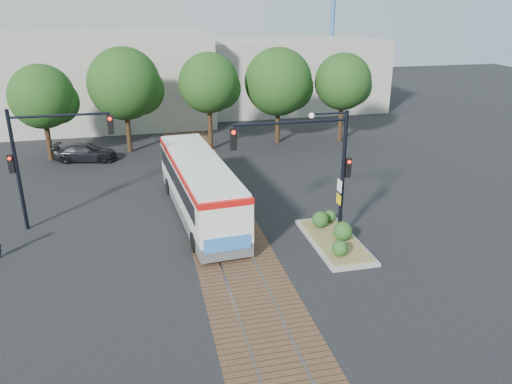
{
  "coord_description": "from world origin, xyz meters",
  "views": [
    {
      "loc": [
        -3.61,
        -20.58,
        10.59
      ],
      "look_at": [
        1.8,
        2.27,
        1.6
      ],
      "focal_mm": 35.0,
      "sensor_mm": 36.0,
      "label": 1
    }
  ],
  "objects_px": {
    "traffic_island": "(334,235)",
    "signal_pole_left": "(40,153)",
    "signal_pole_main": "(318,158)",
    "parked_car": "(85,152)",
    "city_bus": "(199,185)"
  },
  "relations": [
    {
      "from": "signal_pole_main",
      "to": "parked_car",
      "type": "distance_m",
      "value": 19.96
    },
    {
      "from": "traffic_island",
      "to": "signal_pole_left",
      "type": "bearing_deg",
      "value": 159.64
    },
    {
      "from": "traffic_island",
      "to": "parked_car",
      "type": "distance_m",
      "value": 20.29
    },
    {
      "from": "city_bus",
      "to": "signal_pole_main",
      "type": "height_order",
      "value": "signal_pole_main"
    },
    {
      "from": "city_bus",
      "to": "signal_pole_left",
      "type": "xyz_separation_m",
      "value": [
        -7.49,
        0.2,
        2.18
      ]
    },
    {
      "from": "city_bus",
      "to": "traffic_island",
      "type": "relative_size",
      "value": 2.2
    },
    {
      "from": "city_bus",
      "to": "signal_pole_main",
      "type": "bearing_deg",
      "value": -48.76
    },
    {
      "from": "signal_pole_left",
      "to": "signal_pole_main",
      "type": "bearing_deg",
      "value": -21.45
    },
    {
      "from": "traffic_island",
      "to": "parked_car",
      "type": "xyz_separation_m",
      "value": [
        -12.36,
        16.08,
        0.29
      ]
    },
    {
      "from": "signal_pole_main",
      "to": "parked_car",
      "type": "bearing_deg",
      "value": 125.5
    },
    {
      "from": "signal_pole_main",
      "to": "signal_pole_left",
      "type": "distance_m",
      "value": 13.14
    },
    {
      "from": "traffic_island",
      "to": "signal_pole_main",
      "type": "xyz_separation_m",
      "value": [
        -0.96,
        0.09,
        3.83
      ]
    },
    {
      "from": "traffic_island",
      "to": "signal_pole_left",
      "type": "distance_m",
      "value": 14.5
    },
    {
      "from": "parked_car",
      "to": "city_bus",
      "type": "bearing_deg",
      "value": -138.24
    },
    {
      "from": "traffic_island",
      "to": "parked_car",
      "type": "bearing_deg",
      "value": 127.55
    }
  ]
}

